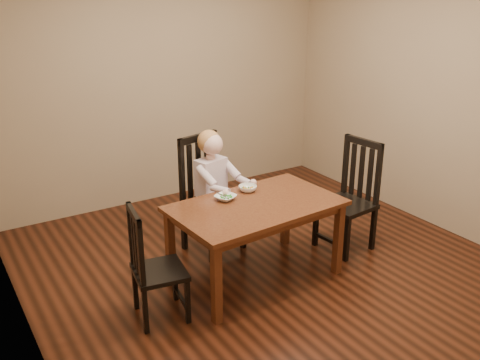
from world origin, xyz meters
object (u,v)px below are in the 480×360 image
bowl_peas (225,197)px  bowl_veg (248,188)px  dining_table (256,213)px  chair_right (350,197)px  toddler (213,181)px  chair_left (153,267)px  chair_child (209,196)px

bowl_peas → bowl_veg: bearing=14.1°
dining_table → chair_right: chair_right is taller
bowl_veg → bowl_peas: bearing=-165.9°
chair_right → bowl_peas: (-1.25, 0.18, 0.21)m
chair_right → dining_table: bearing=85.2°
toddler → bowl_veg: (0.13, -0.39, 0.03)m
toddler → bowl_veg: 0.41m
chair_left → toddler: bearing=137.9°
chair_child → bowl_peas: 0.55m
chair_right → bowl_peas: size_ratio=6.22×
chair_child → bowl_peas: (-0.12, -0.51, 0.19)m
chair_left → bowl_peas: 0.89m
chair_right → toddler: size_ratio=1.66×
dining_table → chair_right: 1.08m
toddler → bowl_peas: (-0.13, -0.45, 0.02)m
bowl_peas → chair_child: bearing=76.8°
chair_right → bowl_veg: chair_right is taller
chair_child → chair_left: 1.21m
chair_right → toddler: chair_right is taller
toddler → bowl_veg: bearing=95.0°
dining_table → chair_right: (1.08, 0.02, -0.11)m
chair_left → bowl_veg: (1.06, 0.35, 0.28)m
chair_left → bowl_veg: chair_left is taller
toddler → dining_table: bearing=79.6°
dining_table → bowl_peas: 0.29m
bowl_peas → bowl_veg: size_ratio=1.07×
dining_table → chair_left: bearing=-175.2°
chair_right → chair_left: bearing=86.9°
chair_right → bowl_veg: size_ratio=6.64×
chair_right → bowl_peas: 1.28m
chair_right → bowl_peas: bearing=75.7°
chair_child → toddler: chair_child is taller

